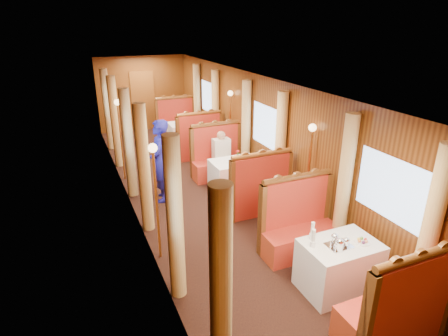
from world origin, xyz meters
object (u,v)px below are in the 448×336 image
tea_tray (339,246)px  banquette_far_aft (177,125)px  teapot_right (346,244)px  passenger (222,151)px  table_mid (235,177)px  banquette_near_fwd (395,311)px  rose_vase_mid (238,154)px  steward (160,161)px  teapot_left (339,246)px  banquette_mid_fwd (257,193)px  table_far (187,135)px  teapot_back (334,240)px  banquette_near_aft (298,229)px  banquette_mid_aft (218,160)px  rose_vase_far (185,117)px  table_near (338,266)px  banquette_far_fwd (198,143)px  fruit_plate (362,241)px

tea_tray → banquette_far_aft: bearing=89.4°
teapot_right → passenger: passenger is taller
table_mid → banquette_far_aft: size_ratio=0.78×
banquette_near_fwd → banquette_far_aft: same height
rose_vase_mid → passenger: bearing=92.8°
steward → teapot_left: bearing=39.8°
banquette_near_fwd → tea_tray: 1.04m
banquette_mid_fwd → teapot_right: (-0.01, -2.58, 0.38)m
teapot_left → teapot_right: size_ratio=1.32×
table_mid → banquette_far_aft: banquette_far_aft is taller
teapot_left → rose_vase_mid: (0.19, 3.60, 0.10)m
table_far → teapot_back: (-0.11, -6.98, 0.44)m
banquette_near_aft → banquette_far_aft: same height
teapot_left → steward: size_ratio=0.10×
banquette_mid_aft → banquette_far_aft: 3.50m
banquette_far_aft → rose_vase_far: bearing=-90.6°
teapot_back → banquette_mid_aft: bearing=67.2°
steward → teapot_back: bearing=41.1°
teapot_left → passenger: bearing=83.6°
tea_tray → table_near: bearing=24.7°
tea_tray → banquette_mid_aft: bearing=89.0°
banquette_near_aft → rose_vase_mid: bearing=89.1°
teapot_right → table_mid: bearing=82.5°
banquette_near_fwd → table_far: banquette_near_fwd is taller
banquette_mid_fwd → banquette_far_fwd: same height
teapot_right → rose_vase_mid: rose_vase_mid is taller
banquette_near_aft → rose_vase_far: (-0.01, 6.02, 0.50)m
banquette_near_aft → passenger: size_ratio=1.76×
passenger → banquette_mid_aft: bearing=90.0°
table_mid → tea_tray: 3.56m
tea_tray → passenger: 4.31m
banquette_mid_fwd → rose_vase_far: bearing=90.1°
banquette_mid_fwd → rose_vase_mid: (0.04, 0.99, 0.50)m
steward → banquette_near_fwd: bearing=38.0°
banquette_near_aft → tea_tray: banquette_near_aft is taller
banquette_far_aft → teapot_right: banquette_far_aft is taller
banquette_near_fwd → teapot_right: (-0.01, 0.92, 0.38)m
table_near → banquette_near_aft: bearing=90.0°
fruit_plate → banquette_near_fwd: bearing=-106.9°
teapot_back → rose_vase_mid: bearing=66.1°
banquette_mid_aft → teapot_left: size_ratio=7.48×
tea_tray → table_mid: bearing=88.7°
teapot_left → banquette_far_fwd: bearing=84.2°
banquette_near_fwd → banquette_far_aft: bearing=90.0°
banquette_far_aft → banquette_mid_fwd: bearing=-90.0°
banquette_near_fwd → fruit_plate: banquette_near_fwd is taller
rose_vase_mid → table_mid: bearing=143.4°
table_near → banquette_far_fwd: size_ratio=0.78×
rose_vase_mid → banquette_mid_fwd: bearing=-92.3°
banquette_near_fwd → banquette_far_fwd: (0.00, 7.00, 0.00)m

